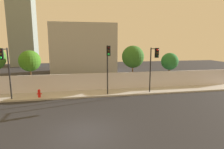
# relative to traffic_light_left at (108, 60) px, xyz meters

# --- Properties ---
(ground_plane) EXTENTS (80.00, 80.00, 0.00)m
(ground_plane) POSITION_rel_traffic_light_left_xyz_m (-2.57, -6.75, -3.66)
(ground_plane) COLOR #27282D
(sidewalk) EXTENTS (36.00, 2.40, 0.15)m
(sidewalk) POSITION_rel_traffic_light_left_xyz_m (-2.57, 1.45, -3.59)
(sidewalk) COLOR #B0B0B0
(sidewalk) RESTS_ON ground
(perimeter_wall) EXTENTS (36.00, 0.18, 1.80)m
(perimeter_wall) POSITION_rel_traffic_light_left_xyz_m (-2.57, 2.74, -2.61)
(perimeter_wall) COLOR silver
(perimeter_wall) RESTS_ON sidewalk
(traffic_light_left) EXTENTS (0.38, 1.74, 4.80)m
(traffic_light_left) POSITION_rel_traffic_light_left_xyz_m (0.00, 0.00, 0.00)
(traffic_light_left) COLOR black
(traffic_light_left) RESTS_ON sidewalk
(traffic_light_center) EXTENTS (0.34, 1.70, 4.58)m
(traffic_light_center) POSITION_rel_traffic_light_left_xyz_m (4.52, 0.01, -0.15)
(traffic_light_center) COLOR black
(traffic_light_center) RESTS_ON sidewalk
(traffic_light_right) EXTENTS (0.34, 1.76, 4.62)m
(traffic_light_right) POSITION_rel_traffic_light_left_xyz_m (-8.80, -0.02, -0.12)
(traffic_light_right) COLOR black
(traffic_light_right) RESTS_ON sidewalk
(fire_hydrant) EXTENTS (0.44, 0.26, 0.76)m
(fire_hydrant) POSITION_rel_traffic_light_left_xyz_m (-6.42, 0.83, -3.10)
(fire_hydrant) COLOR red
(fire_hydrant) RESTS_ON sidewalk
(roadside_tree_midleft) EXTENTS (2.22, 2.22, 4.43)m
(roadside_tree_midleft) POSITION_rel_traffic_light_left_xyz_m (-7.73, 3.76, -0.35)
(roadside_tree_midleft) COLOR brown
(roadside_tree_midleft) RESTS_ON ground
(roadside_tree_midright) EXTENTS (2.58, 2.58, 4.90)m
(roadside_tree_midright) POSITION_rel_traffic_light_left_xyz_m (3.56, 3.76, -0.06)
(roadside_tree_midright) COLOR brown
(roadside_tree_midright) RESTS_ON ground
(roadside_tree_rightmost) EXTENTS (2.06, 2.06, 4.01)m
(roadside_tree_rightmost) POSITION_rel_traffic_light_left_xyz_m (8.21, 3.76, -0.70)
(roadside_tree_rightmost) COLOR brown
(roadside_tree_rightmost) RESTS_ON ground
(low_building_distant) EXTENTS (11.10, 6.00, 8.49)m
(low_building_distant) POSITION_rel_traffic_light_left_xyz_m (-1.65, 16.74, 0.58)
(low_building_distant) COLOR #ABABAB
(low_building_distant) RESTS_ON ground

